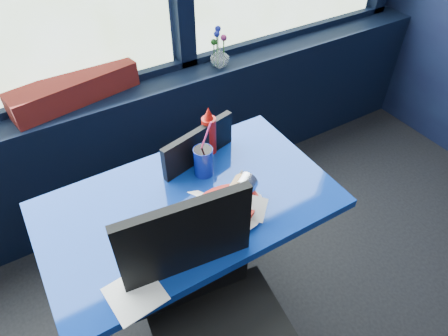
# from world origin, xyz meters

# --- Properties ---
(window_sill) EXTENTS (5.00, 0.26, 0.80)m
(window_sill) POSITION_xyz_m (0.00, 2.87, 0.40)
(window_sill) COLOR black
(window_sill) RESTS_ON ground
(near_table) EXTENTS (1.20, 0.70, 0.75)m
(near_table) POSITION_xyz_m (0.30, 2.00, 0.57)
(near_table) COLOR black
(near_table) RESTS_ON ground
(chair_near_front) EXTENTS (0.54, 0.54, 1.07)m
(chair_near_front) POSITION_xyz_m (0.18, 1.59, 0.61)
(chair_near_front) COLOR black
(chair_near_front) RESTS_ON ground
(chair_near_back) EXTENTS (0.50, 0.51, 0.92)m
(chair_near_back) POSITION_xyz_m (0.49, 2.32, 0.53)
(chair_near_back) COLOR black
(chair_near_back) RESTS_ON ground
(planter_box) EXTENTS (0.68, 0.28, 0.13)m
(planter_box) POSITION_xyz_m (0.11, 2.90, 0.87)
(planter_box) COLOR maroon
(planter_box) RESTS_ON window_sill
(flower_vase) EXTENTS (0.14, 0.14, 0.24)m
(flower_vase) POSITION_xyz_m (0.94, 2.83, 0.87)
(flower_vase) COLOR silver
(flower_vase) RESTS_ON window_sill
(food_basket) EXTENTS (0.32, 0.32, 0.11)m
(food_basket) POSITION_xyz_m (0.41, 1.87, 0.79)
(food_basket) COLOR #A9120B
(food_basket) RESTS_ON near_table
(ketchup_bottle) EXTENTS (0.07, 0.07, 0.25)m
(ketchup_bottle) POSITION_xyz_m (0.53, 2.24, 0.86)
(ketchup_bottle) COLOR #A9120B
(ketchup_bottle) RESTS_ON near_table
(soda_cup) EXTENTS (0.09, 0.09, 0.29)m
(soda_cup) POSITION_xyz_m (0.44, 2.12, 0.82)
(soda_cup) COLOR navy
(soda_cup) RESTS_ON near_table
(napkin) EXTENTS (0.19, 0.19, 0.00)m
(napkin) POSITION_xyz_m (-0.05, 1.72, 0.75)
(napkin) COLOR white
(napkin) RESTS_ON near_table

